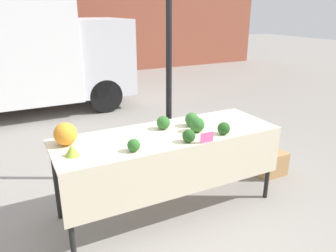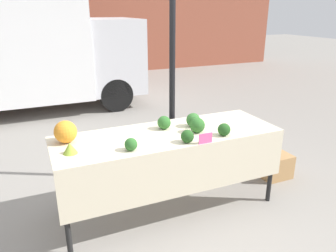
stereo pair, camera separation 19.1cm
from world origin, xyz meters
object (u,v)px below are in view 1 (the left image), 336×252
Objects in this scene: orange_cauliflower at (65,134)px; produce_crate at (270,163)px; price_sign at (207,138)px; parked_truck at (8,49)px.

produce_crate is at bearing -2.12° from orange_cauliflower.
orange_cauliflower is 1.50× the size of price_sign.
produce_crate is at bearing -58.13° from parked_truck.
orange_cauliflower is 2.71m from produce_crate.
price_sign is at bearing -24.76° from orange_cauliflower.
parked_truck reaches higher than price_sign.
parked_truck is 20.75× the size of orange_cauliflower.
parked_truck reaches higher than produce_crate.
orange_cauliflower reaches higher than produce_crate.
price_sign reaches higher than produce_crate.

